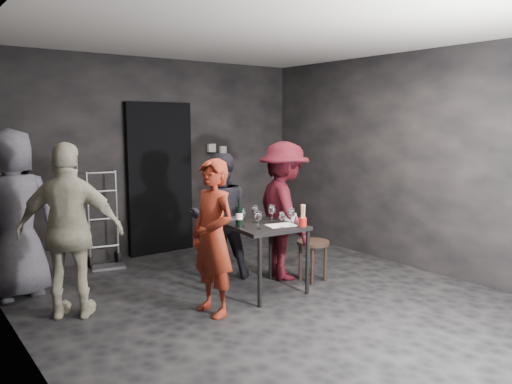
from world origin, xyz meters
TOP-DOWN VIEW (x-y plane):
  - floor at (0.00, 0.00)m, footprint 4.50×5.00m
  - ceiling at (0.00, 0.00)m, footprint 4.50×5.00m
  - wall_back at (0.00, 2.50)m, footprint 4.50×0.04m
  - wall_left at (-2.25, 0.00)m, footprint 0.04×5.00m
  - wall_right at (2.25, 0.00)m, footprint 0.04×5.00m
  - doorway at (0.00, 2.44)m, footprint 0.95×0.10m
  - wallbox_upper at (0.85, 2.45)m, footprint 0.12×0.06m
  - wallbox_lower at (1.05, 2.45)m, footprint 0.10×0.06m
  - hand_truck at (-0.89, 2.21)m, footprint 0.41×0.34m
  - tasting_table at (0.16, 0.24)m, footprint 0.72×0.72m
  - stool at (0.85, 0.22)m, footprint 0.38×0.38m
  - server_red at (-0.61, 0.05)m, footprint 0.41×0.58m
  - woman_black at (0.04, 0.95)m, footprint 0.79×0.58m
  - man_maroon at (0.64, 0.51)m, footprint 0.80×1.22m
  - bystander_cream at (-1.72, 0.77)m, footprint 1.18×1.02m
  - bystander_grey at (-2.03, 1.67)m, footprint 1.09×0.67m
  - tasting_mat at (0.26, 0.09)m, footprint 0.33×0.26m
  - wine_glass_a at (-0.04, 0.10)m, footprint 0.09×0.09m
  - wine_glass_b at (-0.10, 0.30)m, footprint 0.10×0.10m
  - wine_glass_c at (0.13, 0.38)m, footprint 0.09×0.09m
  - wine_glass_d at (0.21, 0.02)m, footprint 0.08×0.08m
  - wine_glass_e at (0.34, 0.02)m, footprint 0.10×0.10m
  - wine_glass_f at (0.28, 0.27)m, footprint 0.08×0.08m
  - wine_bottle at (-0.14, 0.29)m, footprint 0.07×0.07m
  - breadstick_cup at (0.42, -0.07)m, footprint 0.08×0.08m
  - reserved_card at (0.47, 0.19)m, footprint 0.10×0.14m

SIDE VIEW (x-z plane):
  - floor at x=0.00m, z-range -0.01..0.01m
  - hand_truck at x=-0.89m, z-range -0.39..0.83m
  - stool at x=0.85m, z-range 0.15..0.62m
  - tasting_table at x=0.16m, z-range 0.28..1.03m
  - woman_black at x=0.04m, z-range 0.00..1.46m
  - server_red at x=-0.61m, z-range 0.00..1.50m
  - tasting_mat at x=0.26m, z-range 0.75..0.75m
  - reserved_card at x=0.47m, z-range 0.75..0.85m
  - wine_glass_d at x=0.21m, z-range 0.75..0.93m
  - wine_glass_a at x=-0.04m, z-range 0.75..0.95m
  - wine_glass_c at x=0.13m, z-range 0.75..0.96m
  - wine_glass_e at x=0.34m, z-range 0.75..0.96m
  - wine_glass_b at x=-0.10m, z-range 0.75..0.96m
  - wine_glass_f at x=0.28m, z-range 0.75..0.96m
  - breadstick_cup at x=0.42m, z-range 0.74..0.99m
  - wine_bottle at x=-0.14m, z-range 0.71..1.02m
  - man_maroon at x=0.64m, z-range 0.00..1.74m
  - bystander_cream at x=-1.72m, z-range 0.00..1.83m
  - doorway at x=0.00m, z-range 0.00..2.10m
  - bystander_grey at x=-2.03m, z-range 0.00..2.10m
  - wall_back at x=0.00m, z-range 0.00..2.70m
  - wall_left at x=-2.25m, z-range 0.00..2.70m
  - wall_right at x=2.25m, z-range 0.00..2.70m
  - wallbox_lower at x=1.05m, z-range 1.33..1.47m
  - wallbox_upper at x=0.85m, z-range 1.39..1.51m
  - ceiling at x=0.00m, z-range 2.69..2.71m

